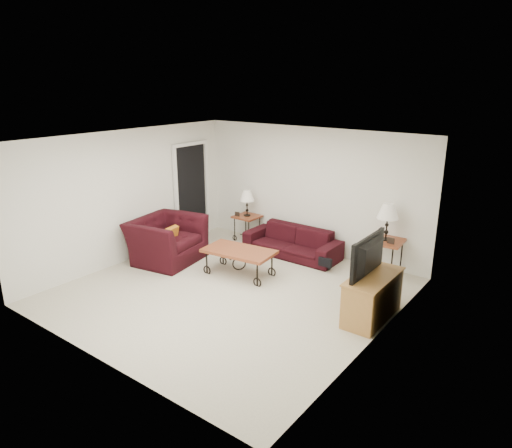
{
  "coord_description": "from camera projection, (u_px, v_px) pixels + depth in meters",
  "views": [
    {
      "loc": [
        4.56,
        -5.37,
        3.37
      ],
      "look_at": [
        0.0,
        0.7,
        1.0
      ],
      "focal_mm": 32.63,
      "sensor_mm": 36.0,
      "label": 1
    }
  ],
  "objects": [
    {
      "name": "wall_back",
      "position": [
        310.0,
        191.0,
        9.25
      ],
      "size": [
        5.0,
        0.02,
        2.5
      ],
      "primitive_type": "cube",
      "color": "white",
      "rests_on": "ground"
    },
    {
      "name": "throw_pillow",
      "position": [
        170.0,
        237.0,
        8.77
      ],
      "size": [
        0.16,
        0.39,
        0.38
      ],
      "primitive_type": "cube",
      "rotation": [
        0.0,
        0.0,
        1.74
      ],
      "color": "#C27118",
      "rests_on": "armchair"
    },
    {
      "name": "lamp_right",
      "position": [
        387.0,
        222.0,
        8.11
      ],
      "size": [
        0.41,
        0.41,
        0.66
      ],
      "primitive_type": null,
      "rotation": [
        0.0,
        0.0,
        0.09
      ],
      "color": "black",
      "rests_on": "side_table_right"
    },
    {
      "name": "lamp_left",
      "position": [
        247.0,
        203.0,
        9.93
      ],
      "size": [
        0.32,
        0.32,
        0.56
      ],
      "primitive_type": null,
      "rotation": [
        0.0,
        0.0,
        0.0
      ],
      "color": "black",
      "rests_on": "side_table_left"
    },
    {
      "name": "photo_frame_left",
      "position": [
        237.0,
        214.0,
        9.97
      ],
      "size": [
        0.11,
        0.03,
        0.09
      ],
      "primitive_type": "cube",
      "rotation": [
        0.0,
        0.0,
        0.18
      ],
      "color": "black",
      "rests_on": "side_table_left"
    },
    {
      "name": "armchair",
      "position": [
        167.0,
        240.0,
        8.93
      ],
      "size": [
        1.33,
        1.46,
        0.84
      ],
      "primitive_type": "imported",
      "rotation": [
        0.0,
        0.0,
        1.74
      ],
      "color": "black",
      "rests_on": "ground"
    },
    {
      "name": "coffee_table",
      "position": [
        239.0,
        262.0,
        8.33
      ],
      "size": [
        1.33,
        0.82,
        0.47
      ],
      "primitive_type": "cube",
      "rotation": [
        0.0,
        0.0,
        0.11
      ],
      "color": "brown",
      "rests_on": "ground"
    },
    {
      "name": "wall_right",
      "position": [
        380.0,
        254.0,
        5.91
      ],
      "size": [
        0.02,
        5.0,
        2.5
      ],
      "primitive_type": "cube",
      "color": "white",
      "rests_on": "ground"
    },
    {
      "name": "doorway",
      "position": [
        191.0,
        192.0,
        10.09
      ],
      "size": [
        0.08,
        0.94,
        2.04
      ],
      "primitive_type": "cube",
      "color": "black",
      "rests_on": "ground"
    },
    {
      "name": "television",
      "position": [
        374.0,
        257.0,
        6.59
      ],
      "size": [
        0.13,
        1.01,
        0.58
      ],
      "primitive_type": "imported",
      "rotation": [
        0.0,
        0.0,
        -1.57
      ],
      "color": "black",
      "rests_on": "tv_stand"
    },
    {
      "name": "backpack",
      "position": [
        329.0,
        258.0,
        8.49
      ],
      "size": [
        0.47,
        0.41,
        0.5
      ],
      "primitive_type": "ellipsoid",
      "rotation": [
        0.0,
        0.0,
        -0.36
      ],
      "color": "black",
      "rests_on": "ground"
    },
    {
      "name": "ceiling",
      "position": [
        228.0,
        140.0,
        6.97
      ],
      "size": [
        5.0,
        5.0,
        0.0
      ],
      "primitive_type": "plane",
      "color": "white",
      "rests_on": "wall_back"
    },
    {
      "name": "sofa",
      "position": [
        292.0,
        242.0,
        9.23
      ],
      "size": [
        1.94,
        0.76,
        0.57
      ],
      "primitive_type": "imported",
      "color": "black",
      "rests_on": "ground"
    },
    {
      "name": "wall_left",
      "position": [
        128.0,
        197.0,
        8.78
      ],
      "size": [
        0.02,
        5.0,
        2.5
      ],
      "primitive_type": "cube",
      "color": "white",
      "rests_on": "ground"
    },
    {
      "name": "tv_stand",
      "position": [
        372.0,
        297.0,
        6.76
      ],
      "size": [
        0.47,
        1.13,
        0.68
      ],
      "primitive_type": "cube",
      "color": "#B57643",
      "rests_on": "ground"
    },
    {
      "name": "photo_frame_right",
      "position": [
        391.0,
        241.0,
        7.99
      ],
      "size": [
        0.13,
        0.03,
        0.11
      ],
      "primitive_type": "cube",
      "rotation": [
        0.0,
        0.0,
        -0.12
      ],
      "color": "black",
      "rests_on": "side_table_right"
    },
    {
      "name": "wall_front",
      "position": [
        92.0,
        269.0,
        5.44
      ],
      "size": [
        5.0,
        0.02,
        2.5
      ],
      "primitive_type": "cube",
      "color": "white",
      "rests_on": "ground"
    },
    {
      "name": "side_table_left",
      "position": [
        247.0,
        228.0,
        10.1
      ],
      "size": [
        0.51,
        0.51,
        0.56
      ],
      "primitive_type": "cube",
      "rotation": [
        0.0,
        0.0,
        0.0
      ],
      "color": "brown",
      "rests_on": "ground"
    },
    {
      "name": "side_table_right",
      "position": [
        384.0,
        257.0,
        8.3
      ],
      "size": [
        0.66,
        0.66,
        0.66
      ],
      "primitive_type": "cube",
      "rotation": [
        0.0,
        0.0,
        0.09
      ],
      "color": "brown",
      "rests_on": "ground"
    },
    {
      "name": "ground",
      "position": [
        231.0,
        291.0,
        7.72
      ],
      "size": [
        5.0,
        5.0,
        0.0
      ],
      "primitive_type": "plane",
      "color": "beige",
      "rests_on": "ground"
    }
  ]
}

